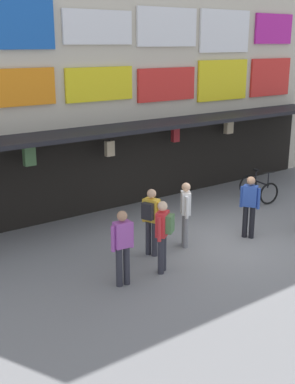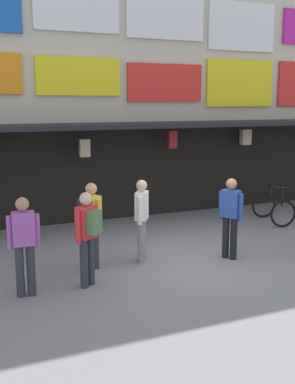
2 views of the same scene
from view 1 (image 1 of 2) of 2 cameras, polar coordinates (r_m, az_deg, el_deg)
name	(u,v)px [view 1 (image 1 of 2)]	position (r m, az deg, el deg)	size (l,w,h in m)	color
ground_plane	(222,241)	(13.17, 8.55, -5.59)	(80.00, 80.00, 0.00)	slate
shopfront	(124,77)	(15.78, -2.78, 13.11)	(18.00, 2.60, 8.00)	beige
bicycle_parked	(258,188)	(16.66, 12.67, 0.43)	(0.92, 1.27, 1.05)	black
pedestrian_in_white	(151,217)	(11.82, 0.40, -2.94)	(0.44, 0.50, 1.68)	#2D2D38
pedestrian_in_green	(123,244)	(10.40, -2.90, -6.00)	(0.53, 0.25, 1.68)	#2D2D38
pedestrian_in_red	(185,211)	(12.41, 4.41, -2.19)	(0.38, 0.46, 1.68)	gray
pedestrian_in_purple	(250,204)	(13.20, 11.70, -1.32)	(0.37, 0.47, 1.68)	black
pedestrian_in_black	(163,231)	(10.96, 1.84, -4.56)	(0.48, 0.47, 1.68)	#2D2D38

